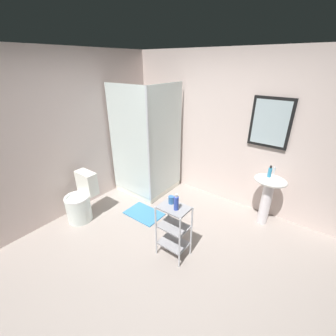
{
  "coord_description": "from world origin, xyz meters",
  "views": [
    {
      "loc": [
        1.4,
        -1.65,
        2.3
      ],
      "look_at": [
        -0.22,
        0.49,
        1.03
      ],
      "focal_mm": 24.02,
      "sensor_mm": 36.0,
      "label": 1
    }
  ],
  "objects_px": {
    "pedestal_sink": "(268,190)",
    "shampoo_bottle_blue": "(176,203)",
    "storage_cart": "(174,227)",
    "hand_soap_bottle": "(270,172)",
    "bath_mat": "(144,214)",
    "shower_stall": "(148,169)",
    "toilet": "(81,201)",
    "rinse_cup": "(171,200)"
  },
  "relations": [
    {
      "from": "storage_cart",
      "to": "shampoo_bottle_blue",
      "type": "xyz_separation_m",
      "value": [
        0.05,
        -0.02,
        0.4
      ]
    },
    {
      "from": "storage_cart",
      "to": "hand_soap_bottle",
      "type": "relative_size",
      "value": 4.26
    },
    {
      "from": "hand_soap_bottle",
      "to": "bath_mat",
      "type": "xyz_separation_m",
      "value": [
        -1.6,
        -0.94,
        -0.88
      ]
    },
    {
      "from": "toilet",
      "to": "shower_stall",
      "type": "bearing_deg",
      "value": 77.81
    },
    {
      "from": "toilet",
      "to": "rinse_cup",
      "type": "relative_size",
      "value": 8.01
    },
    {
      "from": "pedestal_sink",
      "to": "hand_soap_bottle",
      "type": "distance_m",
      "value": 0.31
    },
    {
      "from": "shampoo_bottle_blue",
      "to": "rinse_cup",
      "type": "xyz_separation_m",
      "value": [
        -0.12,
        0.07,
        -0.04
      ]
    },
    {
      "from": "shower_stall",
      "to": "hand_soap_bottle",
      "type": "xyz_separation_m",
      "value": [
        2.04,
        0.32,
        0.42
      ]
    },
    {
      "from": "hand_soap_bottle",
      "to": "rinse_cup",
      "type": "xyz_separation_m",
      "value": [
        -0.79,
        -1.29,
        -0.1
      ]
    },
    {
      "from": "toilet",
      "to": "rinse_cup",
      "type": "distance_m",
      "value": 1.63
    },
    {
      "from": "toilet",
      "to": "rinse_cup",
      "type": "xyz_separation_m",
      "value": [
        1.53,
        0.31,
        0.47
      ]
    },
    {
      "from": "storage_cart",
      "to": "shower_stall",
      "type": "bearing_deg",
      "value": 142.45
    },
    {
      "from": "storage_cart",
      "to": "hand_soap_bottle",
      "type": "xyz_separation_m",
      "value": [
        0.71,
        1.34,
        0.45
      ]
    },
    {
      "from": "storage_cart",
      "to": "shampoo_bottle_blue",
      "type": "bearing_deg",
      "value": -24.38
    },
    {
      "from": "toilet",
      "to": "bath_mat",
      "type": "relative_size",
      "value": 1.27
    },
    {
      "from": "shower_stall",
      "to": "bath_mat",
      "type": "relative_size",
      "value": 3.33
    },
    {
      "from": "toilet",
      "to": "hand_soap_bottle",
      "type": "height_order",
      "value": "hand_soap_bottle"
    },
    {
      "from": "shampoo_bottle_blue",
      "to": "hand_soap_bottle",
      "type": "bearing_deg",
      "value": 64.0
    },
    {
      "from": "bath_mat",
      "to": "shower_stall",
      "type": "bearing_deg",
      "value": 125.19
    },
    {
      "from": "shower_stall",
      "to": "toilet",
      "type": "xyz_separation_m",
      "value": [
        -0.28,
        -1.28,
        -0.15
      ]
    },
    {
      "from": "shower_stall",
      "to": "toilet",
      "type": "relative_size",
      "value": 2.63
    },
    {
      "from": "hand_soap_bottle",
      "to": "bath_mat",
      "type": "bearing_deg",
      "value": -149.45
    },
    {
      "from": "shower_stall",
      "to": "pedestal_sink",
      "type": "xyz_separation_m",
      "value": [
        2.07,
        0.35,
        0.12
      ]
    },
    {
      "from": "bath_mat",
      "to": "shampoo_bottle_blue",
      "type": "bearing_deg",
      "value": -24.06
    },
    {
      "from": "pedestal_sink",
      "to": "rinse_cup",
      "type": "bearing_deg",
      "value": -121.63
    },
    {
      "from": "pedestal_sink",
      "to": "toilet",
      "type": "distance_m",
      "value": 2.87
    },
    {
      "from": "hand_soap_bottle",
      "to": "toilet",
      "type": "bearing_deg",
      "value": -145.33
    },
    {
      "from": "shower_stall",
      "to": "bath_mat",
      "type": "height_order",
      "value": "shower_stall"
    },
    {
      "from": "shower_stall",
      "to": "storage_cart",
      "type": "bearing_deg",
      "value": -37.55
    },
    {
      "from": "pedestal_sink",
      "to": "bath_mat",
      "type": "xyz_separation_m",
      "value": [
        -1.63,
        -0.97,
        -0.57
      ]
    },
    {
      "from": "hand_soap_bottle",
      "to": "shampoo_bottle_blue",
      "type": "xyz_separation_m",
      "value": [
        -0.66,
        -1.36,
        -0.05
      ]
    },
    {
      "from": "toilet",
      "to": "shampoo_bottle_blue",
      "type": "xyz_separation_m",
      "value": [
        1.65,
        0.24,
        0.52
      ]
    },
    {
      "from": "rinse_cup",
      "to": "bath_mat",
      "type": "xyz_separation_m",
      "value": [
        -0.81,
        0.35,
        -0.78
      ]
    },
    {
      "from": "rinse_cup",
      "to": "storage_cart",
      "type": "bearing_deg",
      "value": -31.89
    },
    {
      "from": "pedestal_sink",
      "to": "shampoo_bottle_blue",
      "type": "xyz_separation_m",
      "value": [
        -0.69,
        -1.39,
        0.25
      ]
    },
    {
      "from": "pedestal_sink",
      "to": "storage_cart",
      "type": "height_order",
      "value": "pedestal_sink"
    },
    {
      "from": "hand_soap_bottle",
      "to": "shampoo_bottle_blue",
      "type": "height_order",
      "value": "hand_soap_bottle"
    },
    {
      "from": "rinse_cup",
      "to": "bath_mat",
      "type": "distance_m",
      "value": 1.18
    },
    {
      "from": "toilet",
      "to": "bath_mat",
      "type": "distance_m",
      "value": 1.02
    },
    {
      "from": "toilet",
      "to": "hand_soap_bottle",
      "type": "relative_size",
      "value": 4.38
    },
    {
      "from": "shower_stall",
      "to": "pedestal_sink",
      "type": "height_order",
      "value": "shower_stall"
    },
    {
      "from": "shampoo_bottle_blue",
      "to": "rinse_cup",
      "type": "bearing_deg",
      "value": 150.83
    }
  ]
}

